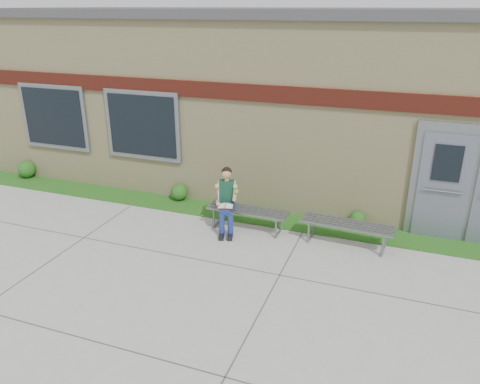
% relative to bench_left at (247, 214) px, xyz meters
% --- Properties ---
extents(ground, '(80.00, 80.00, 0.00)m').
position_rel_bench_left_xyz_m(ground, '(0.11, -2.00, -0.33)').
color(ground, '#9E9E99').
rests_on(ground, ground).
extents(grass_strip, '(16.00, 0.80, 0.02)m').
position_rel_bench_left_xyz_m(grass_strip, '(0.11, 0.60, -0.32)').
color(grass_strip, '#1C5316').
rests_on(grass_strip, ground).
extents(school_building, '(16.20, 6.22, 4.20)m').
position_rel_bench_left_xyz_m(school_building, '(0.11, 3.99, 1.77)').
color(school_building, beige).
rests_on(school_building, ground).
extents(bench_left, '(1.67, 0.50, 0.43)m').
position_rel_bench_left_xyz_m(bench_left, '(0.00, 0.00, 0.00)').
color(bench_left, slate).
rests_on(bench_left, ground).
extents(bench_right, '(1.75, 0.58, 0.45)m').
position_rel_bench_left_xyz_m(bench_right, '(2.00, 0.00, 0.01)').
color(bench_right, slate).
rests_on(bench_right, ground).
extents(girl, '(0.56, 0.82, 1.30)m').
position_rel_bench_left_xyz_m(girl, '(-0.38, -0.19, 0.34)').
color(girl, navy).
rests_on(girl, ground).
extents(shrub_west, '(0.46, 0.46, 0.46)m').
position_rel_bench_left_xyz_m(shrub_west, '(-6.47, 0.85, -0.09)').
color(shrub_west, '#1C5316').
rests_on(shrub_west, grass_strip).
extents(shrub_mid, '(0.39, 0.39, 0.39)m').
position_rel_bench_left_xyz_m(shrub_mid, '(-1.99, 0.85, -0.12)').
color(shrub_mid, '#1C5316').
rests_on(shrub_mid, grass_strip).
extents(shrub_east, '(0.33, 0.33, 0.33)m').
position_rel_bench_left_xyz_m(shrub_east, '(2.10, 0.85, -0.15)').
color(shrub_east, '#1C5316').
rests_on(shrub_east, grass_strip).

